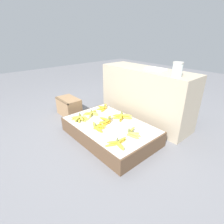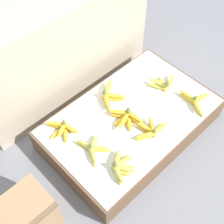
% 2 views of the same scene
% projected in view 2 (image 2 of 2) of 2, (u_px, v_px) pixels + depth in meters
% --- Properties ---
extents(ground_plane, '(10.00, 10.00, 0.00)m').
position_uv_depth(ground_plane, '(130.00, 131.00, 2.18)').
color(ground_plane, slate).
extents(display_platform, '(1.12, 0.71, 0.19)m').
position_uv_depth(display_platform, '(131.00, 124.00, 2.10)').
color(display_platform, brown).
rests_on(display_platform, ground_plane).
extents(back_vendor_table, '(1.36, 0.44, 0.75)m').
position_uv_depth(back_vendor_table, '(56.00, 44.00, 2.16)').
color(back_vendor_table, tan).
rests_on(back_vendor_table, ground_plane).
extents(wooden_crate, '(0.40, 0.24, 0.27)m').
position_uv_depth(wooden_crate, '(18.00, 223.00, 1.66)').
color(wooden_crate, '#997551').
rests_on(wooden_crate, ground_plane).
extents(banana_bunch_front_left, '(0.18, 0.19, 0.10)m').
position_uv_depth(banana_bunch_front_left, '(120.00, 166.00, 1.77)').
color(banana_bunch_front_left, gold).
rests_on(banana_bunch_front_left, display_platform).
extents(banana_bunch_front_midleft, '(0.23, 0.15, 0.09)m').
position_uv_depth(banana_bunch_front_midleft, '(151.00, 130.00, 1.93)').
color(banana_bunch_front_midleft, gold).
rests_on(banana_bunch_front_midleft, display_platform).
extents(banana_bunch_front_midright, '(0.19, 0.25, 0.09)m').
position_uv_depth(banana_bunch_front_midright, '(195.00, 100.00, 2.07)').
color(banana_bunch_front_midright, gold).
rests_on(banana_bunch_front_midright, display_platform).
extents(banana_bunch_middle_left, '(0.17, 0.22, 0.09)m').
position_uv_depth(banana_bunch_middle_left, '(93.00, 148.00, 1.85)').
color(banana_bunch_middle_left, gold).
rests_on(banana_bunch_middle_left, display_platform).
extents(banana_bunch_middle_midleft, '(0.16, 0.23, 0.11)m').
position_uv_depth(banana_bunch_middle_midleft, '(127.00, 117.00, 1.98)').
color(banana_bunch_middle_midleft, gold).
rests_on(banana_bunch_middle_midleft, display_platform).
extents(banana_bunch_middle_midright, '(0.21, 0.17, 0.10)m').
position_uv_depth(banana_bunch_middle_midright, '(164.00, 83.00, 2.16)').
color(banana_bunch_middle_midright, gold).
rests_on(banana_bunch_middle_midright, display_platform).
extents(banana_bunch_back_left, '(0.17, 0.20, 0.10)m').
position_uv_depth(banana_bunch_back_left, '(63.00, 128.00, 1.93)').
color(banana_bunch_back_left, gold).
rests_on(banana_bunch_back_left, display_platform).
extents(banana_bunch_back_midleft, '(0.21, 0.21, 0.11)m').
position_uv_depth(banana_bunch_back_midleft, '(109.00, 95.00, 2.09)').
color(banana_bunch_back_midleft, gold).
rests_on(banana_bunch_back_midleft, display_platform).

